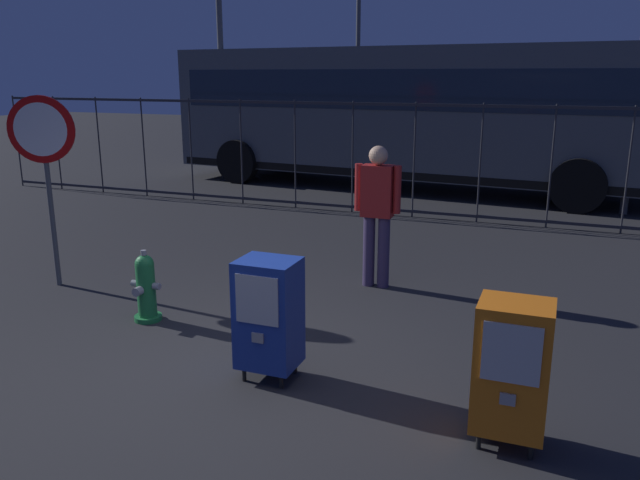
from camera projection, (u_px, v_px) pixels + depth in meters
ground_plane at (236, 373)px, 5.37m from camera, size 60.00×60.00×0.00m
fire_hydrant at (146, 288)px, 6.44m from camera, size 0.33×0.32×0.75m
newspaper_box_primary at (512, 367)px, 4.21m from camera, size 0.48×0.42×1.02m
newspaper_box_secondary at (269, 313)px, 5.15m from camera, size 0.48×0.42×1.02m
stop_sign at (44, 152)px, 7.20m from camera, size 0.71×0.31×2.23m
pedestrian at (377, 208)px, 7.34m from camera, size 0.55×0.22×1.67m
fence_barrier at (414, 160)px, 10.99m from camera, size 18.03×0.04×2.00m
bus_near at (409, 109)px, 13.81m from camera, size 10.69×3.56×3.00m
street_light_near_right at (358, 20)px, 19.67m from camera, size 0.32×0.32×7.04m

